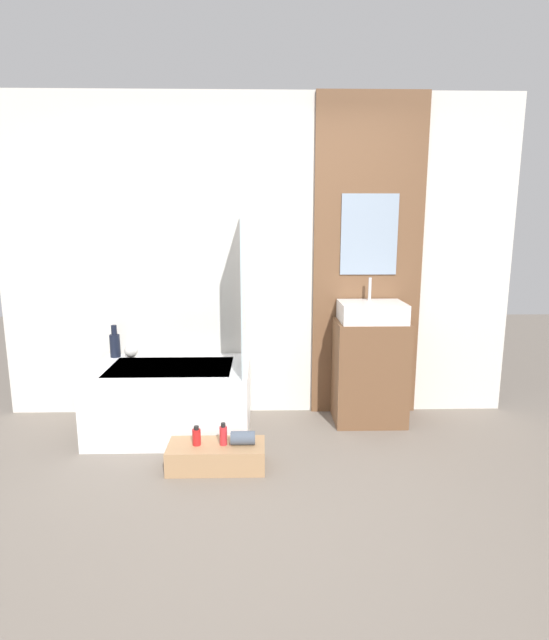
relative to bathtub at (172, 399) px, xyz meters
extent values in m
plane|color=slate|center=(0.66, -1.14, -0.26)|extent=(12.00, 12.00, 0.00)
cube|color=silver|center=(0.66, 0.44, 1.04)|extent=(4.20, 0.06, 2.60)
cube|color=brown|center=(1.56, 0.39, 1.04)|extent=(0.89, 0.03, 2.60)
cube|color=#8C9EB2|center=(1.56, 0.37, 1.24)|extent=(0.46, 0.01, 0.64)
cube|color=white|center=(0.00, 0.00, 0.00)|extent=(1.19, 0.78, 0.52)
cube|color=silver|center=(0.00, 0.00, 0.25)|extent=(0.93, 0.54, 0.01)
cube|color=silver|center=(0.56, -0.06, 0.88)|extent=(0.01, 0.62, 1.25)
cube|color=#A87F56|center=(0.39, -0.60, -0.18)|extent=(0.64, 0.29, 0.16)
cube|color=brown|center=(1.56, 0.16, 0.15)|extent=(0.56, 0.41, 0.83)
cube|color=white|center=(1.56, 0.16, 0.65)|extent=(0.50, 0.39, 0.15)
cylinder|color=silver|center=(1.56, 0.27, 0.81)|extent=(0.02, 0.02, 0.18)
cylinder|color=black|center=(-0.50, 0.30, 0.35)|extent=(0.08, 0.08, 0.19)
cylinder|color=black|center=(-0.50, 0.30, 0.48)|extent=(0.04, 0.04, 0.08)
sphere|color=silver|center=(-0.37, 0.28, 0.31)|extent=(0.11, 0.11, 0.11)
cylinder|color=red|center=(0.27, -0.60, -0.05)|extent=(0.06, 0.06, 0.11)
cylinder|color=black|center=(0.27, -0.60, 0.02)|extent=(0.03, 0.03, 0.02)
cylinder|color=red|center=(0.44, -0.60, -0.04)|extent=(0.05, 0.05, 0.12)
cylinder|color=black|center=(0.44, -0.60, 0.04)|extent=(0.03, 0.03, 0.03)
cylinder|color=#4C5666|center=(0.57, -0.60, -0.05)|extent=(0.16, 0.09, 0.09)
camera|label=1|loc=(0.71, -3.68, 1.34)|focal=28.00mm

